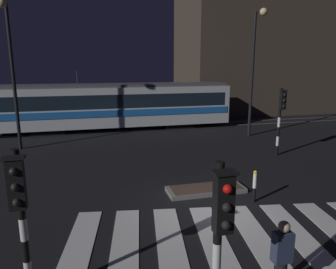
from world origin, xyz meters
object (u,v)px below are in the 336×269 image
Objects in this scene: traffic_light_corner_near_left at (20,207)px; street_lamp_trackside_right at (255,59)px; street_lamp_trackside_left at (11,60)px; bollard_island_edge at (254,186)px; pedestrian_waiting_at_kerb at (281,262)px; tram at (115,105)px; traffic_light_kerb_mid_left at (220,230)px; traffic_light_corner_far_right at (281,112)px.

traffic_light_corner_near_left is 0.40× the size of street_lamp_trackside_right.
street_lamp_trackside_left is 13.50m from bollard_island_edge.
street_lamp_trackside_right is 15.40m from pedestrian_waiting_at_kerb.
street_lamp_trackside_left is 6.84× the size of bollard_island_edge.
street_lamp_trackside_left reaches higher than traffic_light_corner_near_left.
tram is at bearing 37.79° from street_lamp_trackside_left.
pedestrian_waiting_at_kerb is (1.47, -17.78, -0.87)m from tram.
bollard_island_edge is at bearing -76.12° from tram.
traffic_light_kerb_mid_left is 3.55m from traffic_light_corner_near_left.
traffic_light_kerb_mid_left reaches higher than traffic_light_corner_near_left.
pedestrian_waiting_at_kerb is at bearing -62.29° from street_lamp_trackside_left.
traffic_light_corner_near_left is 16.96m from tram.
traffic_light_corner_near_left is 13.17m from traffic_light_corner_far_right.
traffic_light_corner_far_right is 5.08m from street_lamp_trackside_right.
tram reaches higher than traffic_light_kerb_mid_left.
street_lamp_trackside_right reaches higher than bollard_island_edge.
tram is 14.92× the size of bollard_island_edge.
tram is (3.19, 16.66, -0.28)m from traffic_light_corner_near_left.
street_lamp_trackside_left is (-2.40, 12.32, 2.75)m from traffic_light_corner_near_left.
traffic_light_corner_near_left reaches higher than pedestrian_waiting_at_kerb.
pedestrian_waiting_at_kerb is 1.54× the size of bollard_island_edge.
tram reaches higher than traffic_light_corner_near_left.
bollard_island_edge is at bearing 25.54° from traffic_light_corner_near_left.
street_lamp_trackside_left reaches higher than traffic_light_corner_far_right.
traffic_light_kerb_mid_left is at bearing -160.16° from pedestrian_waiting_at_kerb.
tram is 13.99m from bollard_island_edge.
traffic_light_corner_near_left is 12.85m from street_lamp_trackside_left.
street_lamp_trackside_left reaches higher than tram.
street_lamp_trackside_left reaches higher than bollard_island_edge.
traffic_light_corner_far_right is at bearing -101.04° from street_lamp_trackside_right.
traffic_light_corner_near_left is at bearing -100.85° from tram.
street_lamp_trackside_left reaches higher than traffic_light_kerb_mid_left.
traffic_light_corner_far_right reaches higher than traffic_light_kerb_mid_left.
traffic_light_kerb_mid_left is 18.34m from tram.
traffic_light_kerb_mid_left is 0.40× the size of street_lamp_trackside_right.
pedestrian_waiting_at_kerb is at bearing -113.81° from bollard_island_edge.
pedestrian_waiting_at_kerb is (7.06, -13.45, -3.90)m from street_lamp_trackside_left.
tram is at bearing 151.18° from street_lamp_trackside_right.
traffic_light_corner_far_right is at bearing 56.65° from pedestrian_waiting_at_kerb.
street_lamp_trackside_right is 9.88m from tram.
street_lamp_trackside_right is 13.81m from street_lamp_trackside_left.
pedestrian_waiting_at_kerb is at bearing -13.60° from traffic_light_corner_near_left.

